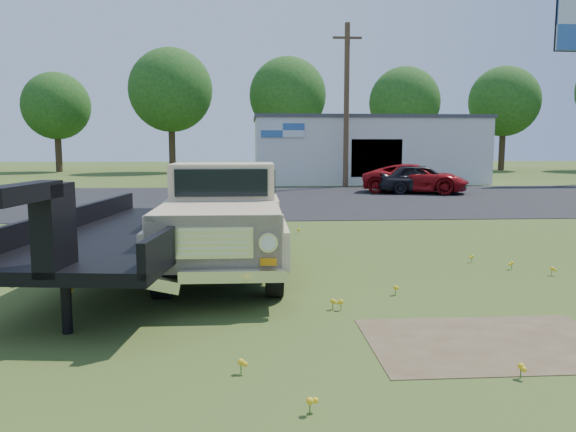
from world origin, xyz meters
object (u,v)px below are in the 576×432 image
object	(u,v)px
flatbed_trailer	(134,225)
dark_sedan	(421,179)
vintage_pickup_truck	(224,218)
red_pickup	(415,179)

from	to	relation	value
flatbed_trailer	dark_sedan	size ratio (longest dim) A/B	1.73
flatbed_trailer	dark_sedan	bearing A→B (deg)	65.30
vintage_pickup_truck	flatbed_trailer	bearing A→B (deg)	-159.27
vintage_pickup_truck	red_pickup	distance (m)	18.87
vintage_pickup_truck	flatbed_trailer	distance (m)	1.65
red_pickup	flatbed_trailer	bearing A→B (deg)	170.26
flatbed_trailer	dark_sedan	distance (m)	19.98
flatbed_trailer	dark_sedan	xyz separation A→B (m)	(10.40, 17.05, -0.28)
vintage_pickup_truck	red_pickup	bearing A→B (deg)	63.21
red_pickup	dark_sedan	distance (m)	0.34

